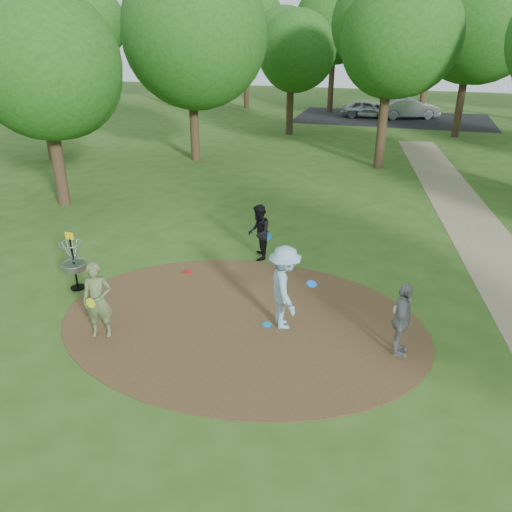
# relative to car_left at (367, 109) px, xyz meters

# --- Properties ---
(ground) EXTENTS (100.00, 100.00, 0.00)m
(ground) POSITION_rel_car_left_xyz_m (-0.06, -29.91, -0.63)
(ground) COLOR #2D5119
(ground) RESTS_ON ground
(dirt_clearing) EXTENTS (8.40, 8.40, 0.02)m
(dirt_clearing) POSITION_rel_car_left_xyz_m (-0.06, -29.91, -0.62)
(dirt_clearing) COLOR #47301C
(dirt_clearing) RESTS_ON ground
(parking_lot) EXTENTS (14.00, 8.00, 0.01)m
(parking_lot) POSITION_rel_car_left_xyz_m (1.94, 0.09, -0.62)
(parking_lot) COLOR black
(parking_lot) RESTS_ON ground
(player_observer_with_disc) EXTENTS (0.73, 0.59, 1.72)m
(player_observer_with_disc) POSITION_rel_car_left_xyz_m (-2.77, -31.31, 0.23)
(player_observer_with_disc) COLOR #56693C
(player_observer_with_disc) RESTS_ON ground
(player_throwing_with_disc) EXTENTS (1.34, 1.42, 1.91)m
(player_throwing_with_disc) POSITION_rel_car_left_xyz_m (0.91, -29.82, 0.33)
(player_throwing_with_disc) COLOR #82ABC2
(player_throwing_with_disc) RESTS_ON ground
(player_walking_with_disc) EXTENTS (0.78, 0.91, 1.61)m
(player_walking_with_disc) POSITION_rel_car_left_xyz_m (-0.63, -26.52, 0.18)
(player_walking_with_disc) COLOR black
(player_walking_with_disc) RESTS_ON ground
(player_waiting_with_disc) EXTENTS (0.41, 0.94, 1.59)m
(player_waiting_with_disc) POSITION_rel_car_left_xyz_m (3.39, -30.19, 0.17)
(player_waiting_with_disc) COLOR gray
(player_waiting_with_disc) RESTS_ON ground
(disc_ground_blue) EXTENTS (0.22, 0.22, 0.02)m
(disc_ground_blue) POSITION_rel_car_left_xyz_m (0.56, -29.93, -0.60)
(disc_ground_blue) COLOR #0C84CC
(disc_ground_blue) RESTS_ON dirt_clearing
(disc_ground_red) EXTENTS (0.22, 0.22, 0.02)m
(disc_ground_red) POSITION_rel_car_left_xyz_m (-2.24, -28.00, -0.60)
(disc_ground_red) COLOR red
(disc_ground_red) RESTS_ON dirt_clearing
(car_left) EXTENTS (3.80, 1.78, 1.26)m
(car_left) POSITION_rel_car_left_xyz_m (0.00, 0.00, 0.00)
(car_left) COLOR #94989B
(car_left) RESTS_ON ground
(car_right) EXTENTS (4.76, 3.20, 1.48)m
(car_right) POSITION_rel_car_left_xyz_m (2.96, 0.39, 0.11)
(car_right) COLOR #A7ACAF
(car_right) RESTS_ON ground
(disc_golf_basket) EXTENTS (0.63, 0.63, 1.54)m
(disc_golf_basket) POSITION_rel_car_left_xyz_m (-4.56, -29.61, 0.25)
(disc_golf_basket) COLOR black
(disc_golf_basket) RESTS_ON ground
(tree_ring) EXTENTS (37.51, 45.92, 9.54)m
(tree_ring) POSITION_rel_car_left_xyz_m (1.67, -19.80, 4.66)
(tree_ring) COLOR #332316
(tree_ring) RESTS_ON ground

